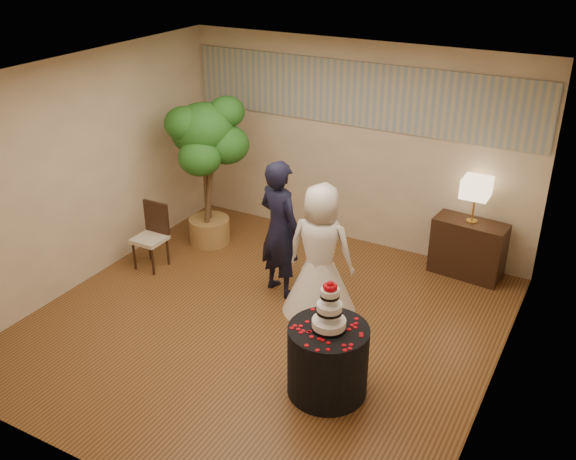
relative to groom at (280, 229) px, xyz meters
The scene contains 15 objects.
floor 1.14m from the groom, 75.29° to the right, with size 5.00×5.00×0.00m, color brown.
ceiling 2.09m from the groom, 75.29° to the right, with size 5.00×5.00×0.00m, color white.
wall_back 1.86m from the groom, 83.76° to the left, with size 5.00×0.06×2.80m, color beige.
wall_front 3.29m from the groom, 86.59° to the right, with size 5.00×0.06×2.80m, color beige.
wall_left 2.48m from the groom, 162.34° to the right, with size 0.06×5.00×2.80m, color beige.
wall_right 2.84m from the groom, 15.26° to the right, with size 0.06×5.00×2.80m, color beige.
mural_border 2.15m from the groom, 83.69° to the left, with size 4.90×0.02×0.85m, color #9A9F93.
groom is the anchor object (origin of this frame).
bride 0.63m from the groom, 13.55° to the right, with size 0.86×0.86×1.58m, color white.
cake_table 1.99m from the groom, 47.05° to the right, with size 0.78×0.78×0.73m, color black.
wedding_cake 1.94m from the groom, 47.05° to the right, with size 0.32×0.32×0.51m, color white, non-canonical shape.
console 2.48m from the groom, 38.53° to the left, with size 0.90×0.40×0.75m, color black.
table_lamp 2.44m from the groom, 38.53° to the left, with size 0.33×0.33×0.58m, color beige, non-canonical shape.
ficus_tree 1.69m from the groom, 156.05° to the left, with size 1.01×1.01×2.13m, color #24631F, non-canonical shape.
side_chair 1.86m from the groom, behind, with size 0.40×0.42×0.87m, color black, non-canonical shape.
Camera 1 is at (3.17, -5.21, 4.17)m, focal length 40.00 mm.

